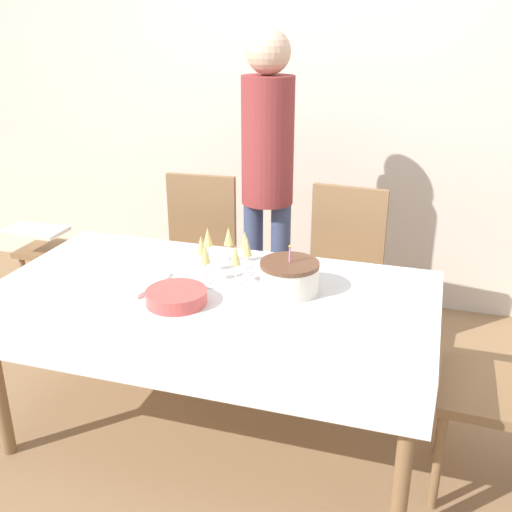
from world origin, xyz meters
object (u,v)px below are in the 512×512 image
(plate_stack_main, at_px, (176,297))
(birthday_cake, at_px, (289,277))
(dining_chair_far_right, at_px, (341,272))
(high_chair, at_px, (49,262))
(champagne_tray, at_px, (225,256))
(dining_chair_far_left, at_px, (197,255))
(person_standing, at_px, (267,163))

(plate_stack_main, bearing_deg, birthday_cake, 30.66)
(dining_chair_far_right, relative_size, plate_stack_main, 4.04)
(dining_chair_far_right, height_order, plate_stack_main, dining_chair_far_right)
(birthday_cake, xyz_separation_m, plate_stack_main, (-0.40, -0.24, -0.04))
(plate_stack_main, height_order, high_chair, plate_stack_main)
(dining_chair_far_right, xyz_separation_m, plate_stack_main, (-0.50, -0.96, 0.23))
(dining_chair_far_right, relative_size, champagne_tray, 2.80)
(champagne_tray, bearing_deg, plate_stack_main, -103.70)
(dining_chair_far_left, height_order, birthday_cake, dining_chair_far_left)
(dining_chair_far_left, relative_size, high_chair, 1.38)
(dining_chair_far_left, bearing_deg, high_chair, -165.89)
(high_chair, bearing_deg, birthday_cake, -18.25)
(high_chair, bearing_deg, person_standing, 15.90)
(champagne_tray, bearing_deg, dining_chair_far_left, 122.74)
(dining_chair_far_right, xyz_separation_m, high_chair, (-1.66, -0.21, -0.06))
(plate_stack_main, height_order, person_standing, person_standing)
(dining_chair_far_left, height_order, dining_chair_far_right, same)
(birthday_cake, xyz_separation_m, high_chair, (-1.56, 0.51, -0.33))
(plate_stack_main, xyz_separation_m, high_chair, (-1.16, 0.75, -0.29))
(dining_chair_far_left, distance_m, person_standing, 0.66)
(dining_chair_far_right, bearing_deg, champagne_tray, -123.91)
(champagne_tray, distance_m, high_chair, 1.35)
(champagne_tray, distance_m, plate_stack_main, 0.35)
(dining_chair_far_left, bearing_deg, champagne_tray, -57.26)
(champagne_tray, bearing_deg, dining_chair_far_right, 56.09)
(person_standing, height_order, high_chair, person_standing)
(birthday_cake, distance_m, plate_stack_main, 0.47)
(birthday_cake, distance_m, champagne_tray, 0.33)
(dining_chair_far_left, bearing_deg, dining_chair_far_right, -0.01)
(dining_chair_far_left, height_order, champagne_tray, dining_chair_far_left)
(champagne_tray, xyz_separation_m, person_standing, (-0.03, 0.76, 0.24))
(person_standing, distance_m, high_chair, 1.39)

